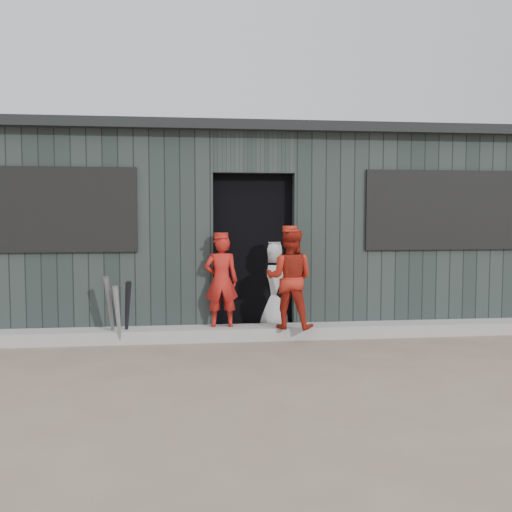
{
  "coord_description": "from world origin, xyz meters",
  "views": [
    {
      "loc": [
        -0.79,
        -4.91,
        1.47
      ],
      "look_at": [
        0.0,
        1.8,
        1.0
      ],
      "focal_mm": 40.0,
      "sensor_mm": 36.0,
      "label": 1
    }
  ],
  "objects": [
    {
      "name": "ground",
      "position": [
        0.0,
        0.0,
        0.0
      ],
      "size": [
        80.0,
        80.0,
        0.0
      ],
      "primitive_type": "plane",
      "color": "brown",
      "rests_on": "ground"
    },
    {
      "name": "curb",
      "position": [
        0.0,
        1.82,
        0.07
      ],
      "size": [
        8.0,
        0.36,
        0.15
      ],
      "primitive_type": "cube",
      "color": "gray",
      "rests_on": "ground"
    },
    {
      "name": "bat_left",
      "position": [
        -1.6,
        1.59,
        0.35
      ],
      "size": [
        0.1,
        0.25,
        0.7
      ],
      "primitive_type": "cone",
      "rotation": [
        0.25,
        0.0,
        -0.16
      ],
      "color": "#92929A",
      "rests_on": "ground"
    },
    {
      "name": "bat_mid",
      "position": [
        -1.7,
        1.74,
        0.4
      ],
      "size": [
        0.14,
        0.26,
        0.8
      ],
      "primitive_type": "cone",
      "rotation": [
        0.24,
        0.0,
        -0.3
      ],
      "color": "slate",
      "rests_on": "ground"
    },
    {
      "name": "bat_right",
      "position": [
        -1.51,
        1.73,
        0.37
      ],
      "size": [
        0.15,
        0.35,
        0.74
      ],
      "primitive_type": "cone",
      "rotation": [
        0.38,
        0.0,
        0.24
      ],
      "color": "black",
      "rests_on": "ground"
    },
    {
      "name": "player_red_left",
      "position": [
        -0.41,
        1.86,
        0.7
      ],
      "size": [
        0.41,
        0.27,
        1.1
      ],
      "primitive_type": "imported",
      "rotation": [
        0.0,
        0.0,
        3.12
      ],
      "color": "#AE1C15",
      "rests_on": "curb"
    },
    {
      "name": "player_red_right",
      "position": [
        0.38,
        1.66,
        0.74
      ],
      "size": [
        0.69,
        0.61,
        1.19
      ],
      "primitive_type": "imported",
      "rotation": [
        0.0,
        0.0,
        2.81
      ],
      "color": "#A22013",
      "rests_on": "curb"
    },
    {
      "name": "player_grey_back",
      "position": [
        0.27,
        2.25,
        0.59
      ],
      "size": [
        0.62,
        0.45,
        1.17
      ],
      "primitive_type": "imported",
      "rotation": [
        0.0,
        0.0,
        3.0
      ],
      "color": "#B1B1B1",
      "rests_on": "ground"
    },
    {
      "name": "dugout",
      "position": [
        -0.0,
        3.5,
        1.29
      ],
      "size": [
        8.3,
        3.3,
        2.62
      ],
      "color": "black",
      "rests_on": "ground"
    }
  ]
}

